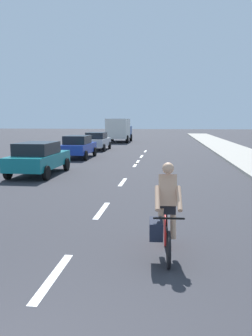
{
  "coord_description": "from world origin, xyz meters",
  "views": [
    {
      "loc": [
        1.86,
        -2.29,
        2.6
      ],
      "look_at": [
        0.57,
        7.96,
        1.1
      ],
      "focal_mm": 35.12,
      "sensor_mm": 36.0,
      "label": 1
    }
  ],
  "objects_px": {
    "parked_car_teal": "(39,157)",
    "parked_car_blue": "(78,146)",
    "cyclist": "(165,214)",
    "delivery_truck": "(119,130)",
    "parked_car_silver": "(97,141)"
  },
  "relations": [
    {
      "from": "parked_car_teal",
      "to": "parked_car_blue",
      "type": "xyz_separation_m",
      "value": [
        -0.03,
        7.17,
        -0.0
      ]
    },
    {
      "from": "cyclist",
      "to": "delivery_truck",
      "type": "bearing_deg",
      "value": -83.45
    },
    {
      "from": "parked_car_blue",
      "to": "parked_car_silver",
      "type": "distance_m",
      "value": 6.4
    },
    {
      "from": "cyclist",
      "to": "parked_car_teal",
      "type": "height_order",
      "value": "cyclist"
    },
    {
      "from": "parked_car_silver",
      "to": "delivery_truck",
      "type": "distance_m",
      "value": 11.08
    },
    {
      "from": "parked_car_silver",
      "to": "parked_car_teal",
      "type": "bearing_deg",
      "value": -89.84
    },
    {
      "from": "parked_car_teal",
      "to": "delivery_truck",
      "type": "bearing_deg",
      "value": 89.34
    },
    {
      "from": "cyclist",
      "to": "parked_car_silver",
      "type": "bearing_deg",
      "value": -77.94
    },
    {
      "from": "cyclist",
      "to": "parked_car_blue",
      "type": "xyz_separation_m",
      "value": [
        -6.15,
        16.13,
        0.01
      ]
    },
    {
      "from": "parked_car_teal",
      "to": "parked_car_silver",
      "type": "xyz_separation_m",
      "value": [
        -0.08,
        13.57,
        -0.0
      ]
    },
    {
      "from": "parked_car_silver",
      "to": "cyclist",
      "type": "bearing_deg",
      "value": -74.8
    },
    {
      "from": "parked_car_teal",
      "to": "parked_car_blue",
      "type": "height_order",
      "value": "same"
    },
    {
      "from": "delivery_truck",
      "to": "parked_car_blue",
      "type": "bearing_deg",
      "value": -91.11
    },
    {
      "from": "parked_car_blue",
      "to": "delivery_truck",
      "type": "relative_size",
      "value": 0.65
    },
    {
      "from": "parked_car_teal",
      "to": "delivery_truck",
      "type": "xyz_separation_m",
      "value": [
        0.28,
        24.62,
        0.67
      ]
    }
  ]
}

